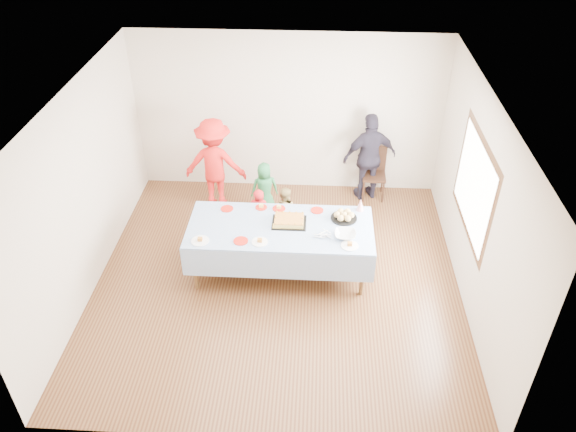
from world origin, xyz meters
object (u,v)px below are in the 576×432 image
object	(u,v)px
birthday_cake	(289,221)
dining_chair	(374,169)
party_table	(280,230)
adult_left	(215,164)

from	to	relation	value
birthday_cake	dining_chair	xyz separation A→B (m)	(1.31, 2.01, -0.33)
party_table	dining_chair	distance (m)	2.54
dining_chair	adult_left	world-z (taller)	adult_left
birthday_cake	adult_left	world-z (taller)	adult_left
birthday_cake	dining_chair	world-z (taller)	dining_chair
birthday_cake	adult_left	bearing A→B (deg)	129.24
party_table	birthday_cake	distance (m)	0.17
party_table	dining_chair	xyz separation A→B (m)	(1.43, 2.09, -0.24)
adult_left	birthday_cake	bearing A→B (deg)	130.72
birthday_cake	dining_chair	distance (m)	2.42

